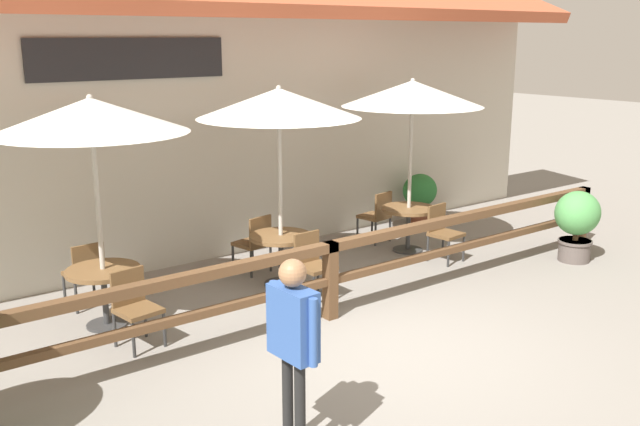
# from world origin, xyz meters

# --- Properties ---
(ground_plane) EXTENTS (60.00, 60.00, 0.00)m
(ground_plane) POSITION_xyz_m (0.00, 0.00, 0.00)
(ground_plane) COLOR gray
(building_facade) EXTENTS (14.28, 1.49, 4.23)m
(building_facade) POSITION_xyz_m (-0.00, 4.10, 2.17)
(building_facade) COLOR #BCB7A8
(building_facade) RESTS_ON ground
(patio_railing) EXTENTS (10.40, 0.14, 0.95)m
(patio_railing) POSITION_xyz_m (0.00, 1.05, 0.70)
(patio_railing) COLOR brown
(patio_railing) RESTS_ON ground
(patio_umbrella_near) EXTENTS (2.14, 2.14, 2.68)m
(patio_umbrella_near) POSITION_xyz_m (-2.23, 2.44, 2.45)
(patio_umbrella_near) COLOR #B7B2A8
(patio_umbrella_near) RESTS_ON ground
(dining_table_near) EXTENTS (0.85, 0.85, 0.70)m
(dining_table_near) POSITION_xyz_m (-2.23, 2.44, 0.56)
(dining_table_near) COLOR brown
(dining_table_near) RESTS_ON ground
(chair_near_streetside) EXTENTS (0.48, 0.48, 0.84)m
(chair_near_streetside) POSITION_xyz_m (-2.16, 1.73, 0.47)
(chair_near_streetside) COLOR brown
(chair_near_streetside) RESTS_ON ground
(chair_near_wallside) EXTENTS (0.44, 0.44, 0.84)m
(chair_near_wallside) POSITION_xyz_m (-2.19, 3.16, 0.47)
(chair_near_wallside) COLOR brown
(chair_near_wallside) RESTS_ON ground
(patio_umbrella_middle) EXTENTS (2.14, 2.14, 2.68)m
(patio_umbrella_middle) POSITION_xyz_m (0.20, 2.40, 2.45)
(patio_umbrella_middle) COLOR #B7B2A8
(patio_umbrella_middle) RESTS_ON ground
(dining_table_middle) EXTENTS (0.85, 0.85, 0.70)m
(dining_table_middle) POSITION_xyz_m (0.20, 2.40, 0.56)
(dining_table_middle) COLOR brown
(dining_table_middle) RESTS_ON ground
(chair_middle_streetside) EXTENTS (0.44, 0.44, 0.84)m
(chair_middle_streetside) POSITION_xyz_m (0.26, 1.76, 0.47)
(chair_middle_streetside) COLOR brown
(chair_middle_streetside) RESTS_ON ground
(chair_middle_wallside) EXTENTS (0.49, 0.49, 0.84)m
(chair_middle_wallside) POSITION_xyz_m (0.19, 3.04, 0.47)
(chair_middle_wallside) COLOR brown
(chair_middle_wallside) RESTS_ON ground
(patio_umbrella_far) EXTENTS (2.14, 2.14, 2.68)m
(patio_umbrella_far) POSITION_xyz_m (2.67, 2.49, 2.45)
(patio_umbrella_far) COLOR #B7B2A8
(patio_umbrella_far) RESTS_ON ground
(dining_table_far) EXTENTS (0.85, 0.85, 0.70)m
(dining_table_far) POSITION_xyz_m (2.67, 2.49, 0.56)
(dining_table_far) COLOR brown
(dining_table_far) RESTS_ON ground
(chair_far_streetside) EXTENTS (0.47, 0.47, 0.84)m
(chair_far_streetside) POSITION_xyz_m (2.74, 1.82, 0.47)
(chair_far_streetside) COLOR brown
(chair_far_streetside) RESTS_ON ground
(chair_far_wallside) EXTENTS (0.48, 0.48, 0.84)m
(chair_far_wallside) POSITION_xyz_m (2.62, 3.16, 0.47)
(chair_far_wallside) COLOR brown
(chair_far_wallside) RESTS_ON ground
(potted_plant_corner_fern) EXTENTS (0.71, 0.64, 1.07)m
(potted_plant_corner_fern) POSITION_xyz_m (4.31, 0.61, 0.62)
(potted_plant_corner_fern) COLOR #564C47
(potted_plant_corner_fern) RESTS_ON ground
(potted_plant_broad_leaf) EXTENTS (0.64, 0.57, 0.92)m
(potted_plant_broad_leaf) POSITION_xyz_m (3.97, 3.55, 0.54)
(potted_plant_broad_leaf) COLOR brown
(potted_plant_broad_leaf) RESTS_ON ground
(pedestrian) EXTENTS (0.22, 0.57, 1.63)m
(pedestrian) POSITION_xyz_m (-1.95, -0.97, 1.05)
(pedestrian) COLOR black
(pedestrian) RESTS_ON ground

